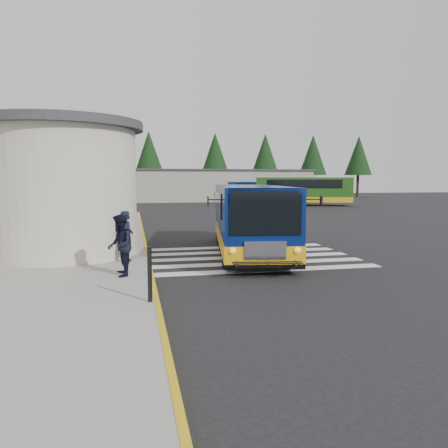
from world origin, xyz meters
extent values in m
plane|color=black|center=(0.00, 0.00, 0.00)|extent=(140.00, 140.00, 0.00)
cube|color=gray|center=(-9.00, 4.00, 0.07)|extent=(10.00, 34.00, 0.15)
cube|color=gold|center=(-4.05, 4.00, 0.08)|extent=(0.12, 34.00, 0.16)
cylinder|color=beige|center=(-7.00, 0.50, 2.40)|extent=(5.20, 5.20, 4.50)
cylinder|color=#38383A|center=(-7.00, 0.50, 4.80)|extent=(5.80, 5.80, 0.30)
cube|color=black|center=(-6.48, 5.00, 1.25)|extent=(0.08, 1.20, 2.20)
cube|color=#38383A|center=(-6.00, 5.00, 2.55)|extent=(1.20, 1.80, 0.12)
cube|color=silver|center=(-0.50, -3.20, 0.01)|extent=(8.00, 0.55, 0.01)
cube|color=silver|center=(-0.50, -2.00, 0.01)|extent=(8.00, 0.55, 0.01)
cube|color=silver|center=(-0.50, -0.80, 0.01)|extent=(8.00, 0.55, 0.01)
cube|color=silver|center=(-0.50, 0.40, 0.01)|extent=(8.00, 0.55, 0.01)
cube|color=silver|center=(-0.50, 1.60, 0.01)|extent=(8.00, 0.55, 0.01)
cube|color=gray|center=(6.00, 42.00, 2.00)|extent=(26.00, 8.00, 4.00)
cube|color=#38383A|center=(6.00, 42.00, 4.10)|extent=(26.40, 8.40, 0.20)
cylinder|color=black|center=(-22.00, 50.00, 1.80)|extent=(0.44, 0.44, 3.60)
cone|color=black|center=(-22.00, 50.00, 6.80)|extent=(4.40, 4.40, 6.40)
cylinder|color=black|center=(-12.00, 50.00, 1.80)|extent=(0.44, 0.44, 3.60)
cone|color=black|center=(-12.00, 50.00, 6.80)|extent=(4.40, 4.40, 6.40)
cylinder|color=black|center=(-2.00, 50.00, 1.80)|extent=(0.44, 0.44, 3.60)
cone|color=black|center=(-2.00, 50.00, 6.80)|extent=(4.40, 4.40, 6.40)
cylinder|color=black|center=(8.00, 50.00, 1.80)|extent=(0.44, 0.44, 3.60)
cone|color=black|center=(8.00, 50.00, 6.80)|extent=(4.40, 4.40, 6.40)
cylinder|color=black|center=(16.00, 50.00, 1.80)|extent=(0.44, 0.44, 3.60)
cone|color=black|center=(16.00, 50.00, 6.80)|extent=(4.40, 4.40, 6.40)
cylinder|color=black|center=(24.00, 50.00, 1.80)|extent=(0.44, 0.44, 3.60)
cone|color=black|center=(24.00, 50.00, 6.80)|extent=(4.40, 4.40, 6.40)
cylinder|color=black|center=(32.00, 50.00, 1.80)|extent=(0.44, 0.44, 3.60)
cone|color=black|center=(32.00, 50.00, 6.80)|extent=(4.40, 4.40, 6.40)
cube|color=#071A57|center=(-0.07, 0.10, 1.51)|extent=(3.72, 8.89, 2.25)
cube|color=#DC9D0E|center=(-0.07, 0.10, 0.65)|extent=(3.76, 8.92, 0.54)
cube|color=black|center=(-0.07, 0.10, 0.34)|extent=(3.75, 8.91, 0.21)
cube|color=black|center=(-0.76, -4.18, 1.87)|extent=(2.09, 0.39, 1.20)
cube|color=silver|center=(-0.76, -4.19, 0.81)|extent=(1.24, 0.25, 0.53)
cube|color=black|center=(-1.15, 1.04, 1.96)|extent=(1.04, 6.25, 0.86)
cube|color=black|center=(1.25, 0.66, 1.96)|extent=(1.04, 6.25, 0.86)
cylinder|color=black|center=(-1.57, -2.57, 0.46)|extent=(0.43, 0.95, 0.92)
cylinder|color=black|center=(0.51, -2.91, 0.46)|extent=(0.43, 0.95, 0.92)
cylinder|color=black|center=(-0.72, 2.72, 0.46)|extent=(0.43, 0.95, 0.92)
cylinder|color=black|center=(1.36, 2.39, 0.46)|extent=(0.43, 0.95, 0.92)
cube|color=black|center=(-2.38, -3.75, 2.25)|extent=(0.07, 0.18, 0.29)
cube|color=black|center=(0.93, -4.28, 2.25)|extent=(0.07, 0.18, 0.29)
imported|color=black|center=(-4.74, -1.55, 1.00)|extent=(0.48, 0.66, 1.70)
imported|color=black|center=(-4.92, -3.78, 1.03)|extent=(0.70, 0.88, 1.76)
cylinder|color=black|center=(-4.20, -6.60, 0.78)|extent=(0.10, 0.10, 1.25)
cube|color=navy|center=(11.45, 35.82, 1.49)|extent=(8.94, 5.11, 2.20)
cube|color=gold|center=(11.45, 35.82, 0.59)|extent=(8.97, 5.15, 0.48)
cube|color=black|center=(11.45, 35.82, 2.01)|extent=(7.14, 4.53, 0.77)
cube|color=#1E4C14|center=(13.96, 29.11, 1.77)|extent=(10.66, 5.99, 2.63)
cube|color=gold|center=(13.96, 29.11, 0.71)|extent=(10.70, 6.03, 0.57)
cube|color=black|center=(13.96, 29.11, 2.40)|extent=(8.51, 5.31, 0.91)
camera|label=1|loc=(-4.54, -16.30, 2.89)|focal=35.00mm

